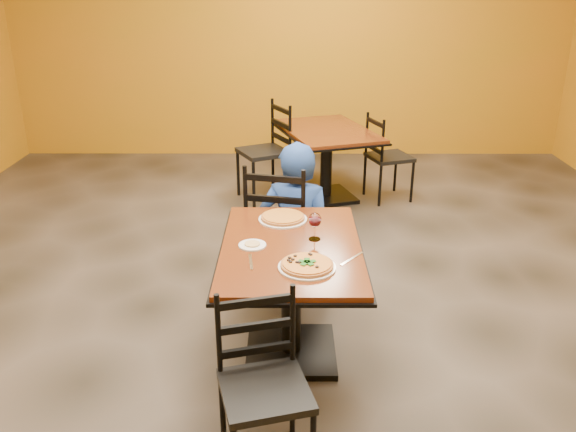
{
  "coord_description": "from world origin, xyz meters",
  "views": [
    {
      "loc": [
        -0.01,
        -3.57,
        2.18
      ],
      "look_at": [
        -0.02,
        -0.3,
        0.85
      ],
      "focal_mm": 36.55,
      "sensor_mm": 36.0,
      "label": 1
    }
  ],
  "objects_px": {
    "table_second": "(327,147)",
    "wine_glass": "(315,225)",
    "plate_main": "(307,267)",
    "pizza_main": "(307,264)",
    "chair_main_near": "(265,392)",
    "chair_second_right": "(389,157)",
    "diner": "(296,214)",
    "chair_main_far": "(281,225)",
    "table_main": "(291,275)",
    "chair_second_left": "(263,152)",
    "plate_far": "(283,219)",
    "side_plate": "(252,245)",
    "pizza_far": "(283,217)"
  },
  "relations": [
    {
      "from": "chair_main_far",
      "to": "plate_far",
      "type": "bearing_deg",
      "value": 105.01
    },
    {
      "from": "chair_second_left",
      "to": "pizza_main",
      "type": "xyz_separation_m",
      "value": [
        0.37,
        -3.09,
        0.27
      ]
    },
    {
      "from": "diner",
      "to": "side_plate",
      "type": "distance_m",
      "value": 1.03
    },
    {
      "from": "table_second",
      "to": "wine_glass",
      "type": "bearing_deg",
      "value": -94.96
    },
    {
      "from": "chair_main_far",
      "to": "chair_second_right",
      "type": "bearing_deg",
      "value": -106.89
    },
    {
      "from": "plate_far",
      "to": "pizza_main",
      "type": "bearing_deg",
      "value": -78.46
    },
    {
      "from": "chair_main_far",
      "to": "table_main",
      "type": "bearing_deg",
      "value": 107.59
    },
    {
      "from": "chair_main_near",
      "to": "diner",
      "type": "bearing_deg",
      "value": 70.22
    },
    {
      "from": "pizza_main",
      "to": "wine_glass",
      "type": "height_order",
      "value": "wine_glass"
    },
    {
      "from": "chair_main_near",
      "to": "plate_main",
      "type": "height_order",
      "value": "chair_main_near"
    },
    {
      "from": "table_main",
      "to": "chair_second_right",
      "type": "relative_size",
      "value": 1.37
    },
    {
      "from": "chair_second_left",
      "to": "wine_glass",
      "type": "height_order",
      "value": "chair_second_left"
    },
    {
      "from": "chair_second_left",
      "to": "plate_far",
      "type": "relative_size",
      "value": 3.25
    },
    {
      "from": "pizza_main",
      "to": "wine_glass",
      "type": "xyz_separation_m",
      "value": [
        0.05,
        0.37,
        0.07
      ]
    },
    {
      "from": "table_second",
      "to": "chair_main_far",
      "type": "distance_m",
      "value": 1.96
    },
    {
      "from": "chair_second_right",
      "to": "diner",
      "type": "height_order",
      "value": "diner"
    },
    {
      "from": "diner",
      "to": "pizza_main",
      "type": "bearing_deg",
      "value": 103.02
    },
    {
      "from": "chair_second_left",
      "to": "diner",
      "type": "relative_size",
      "value": 0.91
    },
    {
      "from": "chair_second_right",
      "to": "chair_second_left",
      "type": "bearing_deg",
      "value": 71.67
    },
    {
      "from": "chair_main_near",
      "to": "pizza_far",
      "type": "distance_m",
      "value": 1.33
    },
    {
      "from": "chair_second_left",
      "to": "wine_glass",
      "type": "bearing_deg",
      "value": -18.29
    },
    {
      "from": "chair_second_right",
      "to": "wine_glass",
      "type": "distance_m",
      "value": 2.88
    },
    {
      "from": "side_plate",
      "to": "chair_second_right",
      "type": "bearing_deg",
      "value": 65.95
    },
    {
      "from": "side_plate",
      "to": "chair_main_near",
      "type": "bearing_deg",
      "value": -83.37
    },
    {
      "from": "chair_main_near",
      "to": "chair_second_left",
      "type": "distance_m",
      "value": 3.7
    },
    {
      "from": "diner",
      "to": "chair_second_left",
      "type": "bearing_deg",
      "value": -68.93
    },
    {
      "from": "plate_main",
      "to": "pizza_main",
      "type": "xyz_separation_m",
      "value": [
        0.0,
        0.0,
        0.02
      ]
    },
    {
      "from": "plate_main",
      "to": "side_plate",
      "type": "distance_m",
      "value": 0.41
    },
    {
      "from": "plate_main",
      "to": "pizza_main",
      "type": "distance_m",
      "value": 0.02
    },
    {
      "from": "table_second",
      "to": "chair_second_left",
      "type": "relative_size",
      "value": 1.43
    },
    {
      "from": "table_main",
      "to": "pizza_far",
      "type": "distance_m",
      "value": 0.44
    },
    {
      "from": "chair_second_right",
      "to": "plate_main",
      "type": "height_order",
      "value": "chair_second_right"
    },
    {
      "from": "table_second",
      "to": "pizza_main",
      "type": "xyz_separation_m",
      "value": [
        -0.29,
        -3.09,
        0.21
      ]
    },
    {
      "from": "pizza_far",
      "to": "diner",
      "type": "bearing_deg",
      "value": 80.92
    },
    {
      "from": "chair_second_right",
      "to": "side_plate",
      "type": "bearing_deg",
      "value": 137.62
    },
    {
      "from": "chair_main_far",
      "to": "pizza_far",
      "type": "xyz_separation_m",
      "value": [
        0.02,
        -0.51,
        0.27
      ]
    },
    {
      "from": "pizza_main",
      "to": "wine_glass",
      "type": "distance_m",
      "value": 0.38
    },
    {
      "from": "diner",
      "to": "plate_main",
      "type": "distance_m",
      "value": 1.27
    },
    {
      "from": "table_second",
      "to": "chair_second_right",
      "type": "distance_m",
      "value": 0.66
    },
    {
      "from": "table_main",
      "to": "wine_glass",
      "type": "bearing_deg",
      "value": 30.7
    },
    {
      "from": "chair_main_far",
      "to": "wine_glass",
      "type": "height_order",
      "value": "chair_main_far"
    },
    {
      "from": "chair_second_left",
      "to": "plate_far",
      "type": "distance_m",
      "value": 2.44
    },
    {
      "from": "chair_second_right",
      "to": "plate_main",
      "type": "xyz_separation_m",
      "value": [
        -0.95,
        -3.09,
        0.31
      ]
    },
    {
      "from": "chair_main_near",
      "to": "plate_far",
      "type": "height_order",
      "value": "chair_main_near"
    },
    {
      "from": "chair_second_left",
      "to": "table_second",
      "type": "bearing_deg",
      "value": 62.91
    },
    {
      "from": "side_plate",
      "to": "pizza_far",
      "type": "bearing_deg",
      "value": 66.4
    },
    {
      "from": "table_second",
      "to": "pizza_far",
      "type": "relative_size",
      "value": 5.14
    },
    {
      "from": "wine_glass",
      "to": "side_plate",
      "type": "bearing_deg",
      "value": -165.27
    },
    {
      "from": "chair_main_far",
      "to": "side_plate",
      "type": "xyz_separation_m",
      "value": [
        -0.15,
        -0.9,
        0.25
      ]
    },
    {
      "from": "table_main",
      "to": "wine_glass",
      "type": "relative_size",
      "value": 6.83
    }
  ]
}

